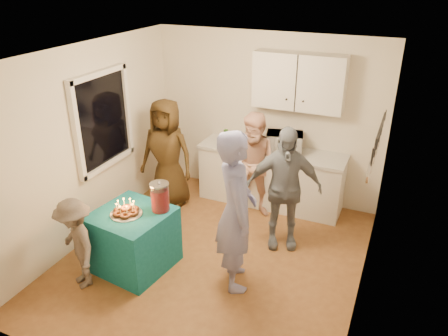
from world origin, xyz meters
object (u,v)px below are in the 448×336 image
at_px(man_birthday, 236,212).
at_px(woman_back_right, 283,188).
at_px(woman_back_center, 256,166).
at_px(party_table, 134,240).
at_px(woman_back_left, 167,154).
at_px(counter, 270,178).
at_px(child_near_left, 77,244).
at_px(microwave, 284,143).
at_px(punch_jar, 160,198).

height_order(man_birthday, woman_back_right, man_birthday).
bearing_deg(woman_back_center, woman_back_right, -50.88).
xyz_separation_m(woman_back_center, woman_back_right, (0.59, -0.60, 0.04)).
height_order(party_table, woman_back_left, woman_back_left).
relative_size(counter, woman_back_right, 1.31).
xyz_separation_m(counter, child_near_left, (-1.43, -2.75, 0.13)).
distance_m(microwave, party_table, 2.61).
height_order(man_birthday, woman_back_left, man_birthday).
bearing_deg(woman_back_left, party_table, -78.86).
bearing_deg(party_table, child_near_left, -124.54).
bearing_deg(punch_jar, man_birthday, 1.02).
xyz_separation_m(counter, party_table, (-1.05, -2.20, -0.05)).
bearing_deg(party_table, man_birthday, 9.95).
relative_size(woman_back_left, woman_back_center, 1.07).
height_order(microwave, woman_back_left, woman_back_left).
bearing_deg(woman_back_right, man_birthday, -125.82).
distance_m(counter, child_near_left, 3.10).
height_order(woman_back_left, woman_back_center, woman_back_left).
bearing_deg(microwave, woman_back_center, -139.51).
bearing_deg(counter, party_table, -115.49).
relative_size(microwave, woman_back_right, 0.32).
distance_m(woman_back_right, child_near_left, 2.60).
distance_m(man_birthday, woman_back_center, 1.61).
xyz_separation_m(microwave, child_near_left, (-1.61, -2.75, -0.49)).
distance_m(punch_jar, woman_back_center, 1.72).
relative_size(punch_jar, man_birthday, 0.18).
height_order(woman_back_right, child_near_left, woman_back_right).
bearing_deg(woman_back_right, counter, 95.17).
bearing_deg(woman_back_right, child_near_left, -158.16).
bearing_deg(punch_jar, counter, 69.28).
height_order(microwave, woman_back_center, woman_back_center).
relative_size(party_table, woman_back_center, 0.53).
relative_size(man_birthday, woman_back_right, 1.14).
distance_m(party_table, woman_back_left, 1.66).
bearing_deg(child_near_left, woman_back_right, 73.97).
bearing_deg(counter, microwave, 0.00).
relative_size(woman_back_center, child_near_left, 1.41).
bearing_deg(microwave, punch_jar, -129.08).
bearing_deg(counter, punch_jar, -110.72).
bearing_deg(woman_back_left, counter, 21.28).
xyz_separation_m(party_table, woman_back_left, (-0.39, 1.54, 0.47)).
xyz_separation_m(microwave, woman_back_left, (-1.62, -0.66, -0.20)).
bearing_deg(child_near_left, punch_jar, 79.91).
height_order(microwave, party_table, microwave).
bearing_deg(man_birthday, woman_back_left, 22.54).
relative_size(man_birthday, child_near_left, 1.71).
xyz_separation_m(party_table, man_birthday, (1.27, 0.22, 0.58)).
height_order(woman_back_left, woman_back_right, woman_back_left).
relative_size(counter, child_near_left, 1.95).
bearing_deg(punch_jar, child_near_left, -131.70).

